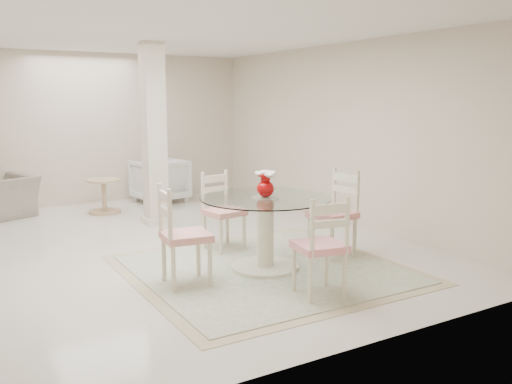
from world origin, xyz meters
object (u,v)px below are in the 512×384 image
armchair_white (160,181)px  dining_table (265,233)px  red_vase (266,183)px  dining_chair_north (221,205)px  dining_chair_east (337,207)px  side_table (104,197)px  column (154,135)px  dining_chair_west (179,229)px  dining_chair_south (323,240)px

armchair_white → dining_table: bearing=75.0°
red_vase → dining_chair_north: 1.10m
dining_chair_east → side_table: size_ratio=2.05×
dining_chair_north → side_table: dining_chair_north is taller
column → dining_chair_east: (1.25, -2.78, -0.74)m
dining_chair_west → dining_chair_south: 1.44m
armchair_white → side_table: bearing=12.8°
red_vase → dining_chair_north: (-0.03, 1.02, -0.40)m
dining_chair_east → armchair_white: 4.47m
dining_table → red_vase: bearing=-33.7°
column → side_table: bearing=111.9°
dining_chair_south → dining_chair_east: bearing=-124.4°
column → dining_chair_east: bearing=-65.7°
dining_chair_east → dining_chair_north: dining_chair_east is taller
dining_chair_east → dining_table: bearing=-94.6°
red_vase → dining_chair_east: (1.02, 0.03, -0.36)m
dining_chair_west → armchair_white: dining_chair_west is taller
red_vase → armchair_white: bearing=84.2°
column → red_vase: column is taller
dining_chair_west → side_table: bearing=2.1°
red_vase → dining_chair_north: bearing=91.9°
dining_table → dining_chair_west: (-1.02, -0.01, 0.18)m
column → side_table: 1.67m
dining_table → side_table: bearing=100.0°
red_vase → side_table: size_ratio=0.52×
column → side_table: size_ratio=4.78×
dining_table → side_table: (-0.70, 3.99, -0.16)m
dining_table → dining_chair_east: bearing=1.6°
dining_chair_east → side_table: bearing=-162.6°
dining_table → dining_chair_west: bearing=-179.4°
column → dining_chair_south: bearing=-86.5°
red_vase → dining_chair_west: dining_chair_west is taller
dining_chair_east → dining_chair_north: size_ratio=1.07×
dining_chair_south → dining_table: bearing=-79.8°
armchair_white → side_table: (-1.16, -0.47, -0.14)m
dining_chair_east → side_table: dining_chair_east is taller
dining_chair_north → dining_chair_west: (-0.99, -1.03, 0.03)m
dining_chair_west → dining_chair_south: (1.03, -1.01, -0.02)m
dining_chair_south → dining_chair_north: bearing=-79.2°
dining_table → armchair_white: dining_table is taller
red_vase → armchair_white: red_vase is taller
armchair_white → column: bearing=58.3°
dining_chair_west → red_vase: bearing=-82.8°
red_vase → dining_chair_west: (-1.03, -0.01, -0.37)m
armchair_white → dining_chair_west: bearing=62.5°
column → dining_table: bearing=-85.3°
armchair_white → dining_chair_east: bearing=88.2°
dining_table → side_table: size_ratio=2.52×
red_vase → dining_chair_south: (0.00, -1.02, -0.40)m
red_vase → dining_chair_south: 1.09m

